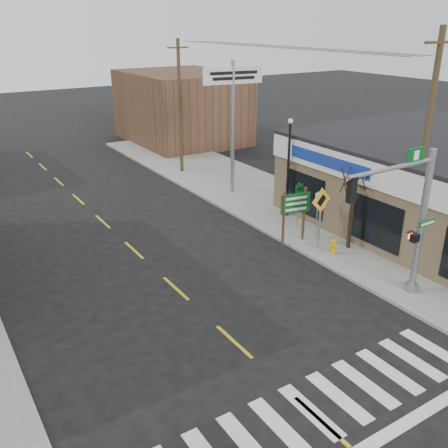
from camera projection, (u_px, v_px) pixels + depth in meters
ground at (321, 421)px, 12.61m from camera, size 140.00×140.00×0.00m
sidewalk_right at (280, 205)px, 27.21m from camera, size 6.00×38.00×0.13m
center_line at (176, 288)px, 18.86m from camera, size 0.12×56.00×0.01m
crosswalk at (310, 411)px, 12.92m from camera, size 11.00×2.20×0.01m
bldg_distant_right at (181, 107)px, 40.95m from camera, size 8.00×10.00×5.60m
traffic_signal_pole at (412, 211)px, 16.91m from camera, size 4.34×0.36×5.50m
guide_sign at (295, 208)px, 21.87m from camera, size 1.42×0.13×2.49m
fire_hydrant at (334, 246)px, 21.25m from camera, size 0.21×0.21×0.68m
ped_crossing_sign at (321, 208)px, 21.04m from camera, size 1.10×0.08×2.82m
lamp_post at (289, 160)px, 24.61m from camera, size 0.64×0.50×4.93m
dance_center_sign at (233, 96)px, 27.15m from camera, size 3.45×0.22×7.32m
bare_tree at (356, 174)px, 20.71m from camera, size 2.13×2.13×4.26m
shrub_back at (403, 228)px, 22.89m from camera, size 1.11×1.11×0.83m
utility_pole_near at (425, 148)px, 19.39m from camera, size 1.59×0.24×9.14m
utility_pole_far at (180, 106)px, 31.55m from camera, size 1.44×0.22×8.29m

